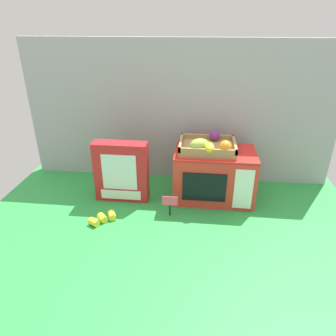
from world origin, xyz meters
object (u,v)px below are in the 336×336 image
(toy_microwave, at_px, (214,175))
(loose_toy_banana, at_px, (103,218))
(cookie_set_box, at_px, (121,172))
(food_groups_crate, at_px, (208,146))
(price_sign, at_px, (171,203))

(toy_microwave, xyz_separation_m, loose_toy_banana, (-0.49, -0.27, -0.11))
(cookie_set_box, bearing_deg, food_groups_crate, 8.17)
(toy_microwave, distance_m, loose_toy_banana, 0.57)
(toy_microwave, height_order, food_groups_crate, food_groups_crate)
(cookie_set_box, relative_size, loose_toy_banana, 2.57)
(food_groups_crate, relative_size, loose_toy_banana, 2.29)
(food_groups_crate, height_order, cookie_set_box, food_groups_crate)
(loose_toy_banana, bearing_deg, toy_microwave, 29.09)
(food_groups_crate, xyz_separation_m, loose_toy_banana, (-0.45, -0.26, -0.26))
(price_sign, bearing_deg, loose_toy_banana, -164.77)
(loose_toy_banana, bearing_deg, price_sign, 15.23)
(food_groups_crate, bearing_deg, cookie_set_box, -171.83)
(food_groups_crate, xyz_separation_m, cookie_set_box, (-0.41, -0.06, -0.13))
(price_sign, bearing_deg, food_groups_crate, 49.51)
(food_groups_crate, distance_m, cookie_set_box, 0.43)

